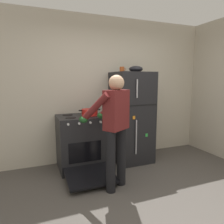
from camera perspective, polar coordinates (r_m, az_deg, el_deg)
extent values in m
plane|color=#4C4742|center=(2.77, 12.48, -25.09)|extent=(8.00, 8.00, 0.00)
cube|color=beige|center=(4.06, -2.57, 6.21)|extent=(6.00, 0.10, 2.70)
cube|color=black|center=(3.94, 5.31, -1.43)|extent=(0.68, 0.68, 1.67)
cube|color=black|center=(3.60, 7.86, 1.87)|extent=(0.67, 0.01, 0.01)
cylinder|color=#B7B7BC|center=(3.65, 6.67, -6.87)|extent=(0.02, 0.02, 0.61)
cylinder|color=#B7B7BC|center=(3.51, 6.91, 6.38)|extent=(0.02, 0.02, 0.31)
cube|color=orange|center=(3.57, 6.04, -1.55)|extent=(0.04, 0.01, 0.06)
cube|color=green|center=(3.76, 9.46, -6.26)|extent=(0.04, 0.01, 0.06)
cube|color=black|center=(3.69, -8.64, -8.14)|extent=(0.76, 0.64, 0.93)
cube|color=black|center=(3.42, -7.35, -10.84)|extent=(0.53, 0.01, 0.33)
cylinder|color=black|center=(3.41, -11.25, -1.58)|extent=(0.17, 0.17, 0.01)
cylinder|color=black|center=(3.49, -5.36, -1.20)|extent=(0.17, 0.17, 0.01)
cylinder|color=black|center=(3.69, -12.07, -0.82)|extent=(0.17, 0.17, 0.01)
cylinder|color=black|center=(3.77, -6.60, -0.49)|extent=(0.17, 0.17, 0.01)
cylinder|color=silver|center=(3.23, -11.95, -3.33)|extent=(0.04, 0.03, 0.04)
cylinder|color=silver|center=(3.26, -9.00, -3.13)|extent=(0.04, 0.03, 0.04)
cylinder|color=silver|center=(3.30, -5.95, -2.91)|extent=(0.04, 0.03, 0.04)
cylinder|color=silver|center=(3.35, -3.15, -2.71)|extent=(0.04, 0.03, 0.04)
cube|color=black|center=(3.26, -5.93, -16.93)|extent=(0.72, 0.59, 0.11)
cylinder|color=black|center=(2.90, -0.34, -13.53)|extent=(0.13, 0.13, 0.86)
cylinder|color=black|center=(3.10, 2.55, -12.04)|extent=(0.13, 0.13, 0.86)
cube|color=maroon|center=(2.82, 1.20, 0.59)|extent=(0.41, 0.36, 0.54)
sphere|color=tan|center=(2.79, 1.22, 8.01)|extent=(0.21, 0.21, 0.21)
sphere|color=#313131|center=(2.79, 1.22, 7.26)|extent=(0.15, 0.15, 0.15)
cylinder|color=maroon|center=(2.79, -4.73, 1.21)|extent=(0.34, 0.45, 0.43)
cylinder|color=maroon|center=(3.10, 0.07, 2.01)|extent=(0.34, 0.45, 0.43)
ellipsoid|color=#1E5123|center=(2.95, -7.81, -2.01)|extent=(0.12, 0.18, 0.10)
ellipsoid|color=#1E5123|center=(3.25, -2.96, -0.95)|extent=(0.12, 0.18, 0.10)
cylinder|color=red|center=(3.57, -6.15, -0.07)|extent=(0.27, 0.27, 0.11)
cube|color=black|center=(3.52, -8.69, 0.39)|extent=(0.05, 0.03, 0.02)
cube|color=black|center=(3.61, -3.69, 0.67)|extent=(0.05, 0.03, 0.02)
cylinder|color=#B24C1E|center=(3.85, 2.72, 11.59)|extent=(0.08, 0.08, 0.10)
torus|color=#B24C1E|center=(3.86, 3.32, 11.64)|extent=(0.06, 0.01, 0.06)
ellipsoid|color=black|center=(3.92, 6.57, 11.63)|extent=(0.25, 0.25, 0.11)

